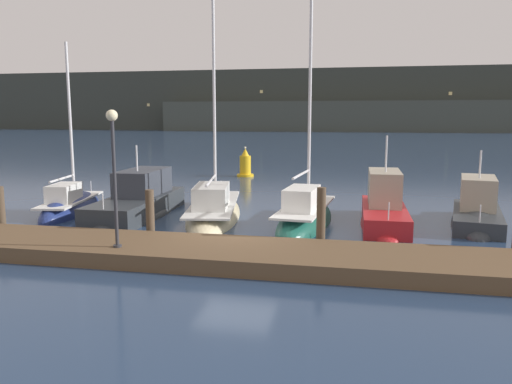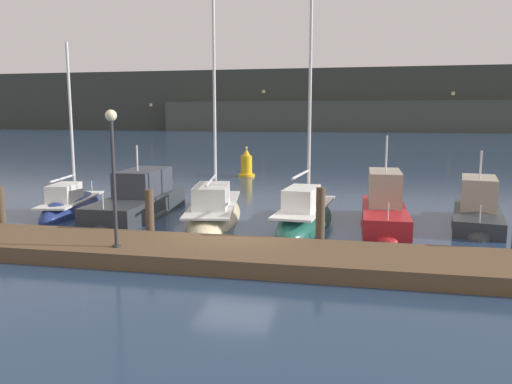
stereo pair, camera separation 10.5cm
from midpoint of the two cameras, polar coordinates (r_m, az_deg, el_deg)
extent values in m
plane|color=navy|center=(16.46, -2.50, -5.87)|extent=(400.00, 400.00, 0.00)
cube|color=brown|center=(14.46, -4.49, -7.03)|extent=(23.46, 2.80, 0.45)
cylinder|color=#4C3D2D|center=(19.65, -27.27, -1.90)|extent=(0.28, 0.28, 1.70)
cylinder|color=#4C3D2D|center=(16.75, -12.18, -2.72)|extent=(0.28, 0.28, 1.75)
cylinder|color=#4C3D2D|center=(15.39, 7.24, -3.15)|extent=(0.28, 0.28, 1.99)
ellipsoid|color=navy|center=(23.07, -20.47, -2.17)|extent=(2.51, 5.67, 1.66)
cube|color=silver|center=(22.98, -20.54, -0.85)|extent=(2.10, 4.76, 0.08)
cube|color=silver|center=(22.32, -21.22, -0.09)|extent=(1.23, 1.89, 0.74)
cylinder|color=silver|center=(23.10, -20.59, 7.52)|extent=(0.12, 0.12, 6.67)
cylinder|color=silver|center=(22.14, -21.42, 1.44)|extent=(0.51, 2.39, 0.09)
cylinder|color=silver|center=(25.27, -18.47, 0.66)|extent=(0.04, 0.04, 0.50)
ellipsoid|color=#2D3338|center=(21.38, -13.53, -2.69)|extent=(2.29, 6.89, 1.24)
cube|color=#2D3338|center=(21.30, -13.57, -1.60)|extent=(2.11, 6.20, 0.82)
cube|color=#333842|center=(21.78, -12.92, 1.14)|extent=(1.53, 3.04, 1.05)
cube|color=black|center=(23.01, -11.58, 1.98)|extent=(1.32, 0.24, 0.47)
cylinder|color=silver|center=(21.17, -13.61, 3.78)|extent=(0.07, 0.07, 1.06)
cylinder|color=silver|center=(18.64, -17.25, -0.99)|extent=(0.04, 0.04, 0.60)
ellipsoid|color=beige|center=(20.81, -4.94, -2.79)|extent=(3.46, 7.90, 1.27)
cube|color=silver|center=(20.71, -4.96, -1.34)|extent=(2.90, 6.64, 0.08)
cube|color=silver|center=(19.73, -5.26, -0.45)|extent=(1.69, 2.64, 0.87)
cylinder|color=silver|center=(21.07, -4.99, 13.65)|extent=(0.12, 0.12, 10.86)
cylinder|color=silver|center=(19.50, -5.33, 1.34)|extent=(0.70, 3.30, 0.09)
cylinder|color=silver|center=(24.13, -4.11, 0.71)|extent=(0.04, 0.04, 0.50)
ellipsoid|color=#195647|center=(19.29, 5.51, -3.72)|extent=(2.35, 6.42, 1.63)
cube|color=silver|center=(19.15, 5.54, -1.68)|extent=(1.98, 5.40, 0.08)
cube|color=silver|center=(18.35, 5.08, -0.73)|extent=(1.24, 2.10, 0.81)
cylinder|color=silver|center=(19.35, 6.03, 11.16)|extent=(0.12, 0.12, 8.57)
cylinder|color=silver|center=(18.09, 5.04, 2.04)|extent=(0.36, 2.77, 0.09)
cylinder|color=silver|center=(21.91, 7.06, 0.28)|extent=(0.04, 0.04, 0.50)
ellipsoid|color=red|center=(19.79, 14.24, -3.63)|extent=(1.75, 5.97, 0.95)
cube|color=red|center=(19.72, 14.27, -2.64)|extent=(1.61, 5.37, 0.70)
cube|color=#A39984|center=(20.14, 14.30, 0.51)|extent=(1.19, 2.63, 1.32)
cube|color=black|center=(21.30, 14.17, 1.49)|extent=(1.04, 0.26, 0.59)
cylinder|color=silver|center=(19.52, 14.52, 4.24)|extent=(0.07, 0.07, 1.39)
cylinder|color=silver|center=(17.14, 14.75, -2.14)|extent=(0.04, 0.04, 0.60)
ellipsoid|color=#2D3338|center=(20.81, 23.73, -3.51)|extent=(2.80, 5.76, 1.36)
cube|color=#2D3338|center=(20.75, 23.78, -2.71)|extent=(2.56, 5.19, 0.59)
cube|color=#A39984|center=(21.15, 23.89, -0.04)|extent=(1.66, 2.61, 1.21)
cube|color=black|center=(22.22, 23.84, 0.83)|extent=(1.12, 0.44, 0.54)
cylinder|color=silver|center=(20.58, 24.12, 2.90)|extent=(0.07, 0.07, 1.06)
cylinder|color=silver|center=(18.37, 24.09, -2.26)|extent=(0.04, 0.04, 0.60)
cylinder|color=gold|center=(34.24, -1.32, 1.93)|extent=(1.15, 1.15, 0.16)
cylinder|color=gold|center=(34.16, -1.32, 3.11)|extent=(0.76, 0.76, 1.25)
cone|color=gold|center=(34.08, -1.33, 4.57)|extent=(0.53, 0.53, 0.50)
sphere|color=#F9EAB7|center=(34.06, -1.33, 5.08)|extent=(0.16, 0.16, 0.16)
cylinder|color=#2D2D33|center=(14.80, -15.74, -5.95)|extent=(0.24, 0.24, 0.06)
cylinder|color=#2D2D33|center=(14.46, -16.04, 0.89)|extent=(0.10, 0.10, 3.50)
sphere|color=#F9EAB7|center=(14.34, -16.36, 8.40)|extent=(0.32, 0.32, 0.32)
cube|color=#333833|center=(140.84, 10.04, 10.26)|extent=(240.00, 16.00, 16.26)
cube|color=#3F463F|center=(132.47, 20.94, 8.06)|extent=(144.00, 10.00, 7.64)
cube|color=#F4DB8C|center=(134.64, 21.31, 10.45)|extent=(0.80, 0.10, 0.80)
cube|color=#F4DB8C|center=(135.25, 0.60, 11.41)|extent=(0.80, 0.10, 0.80)
cube|color=#F4DB8C|center=(139.88, -7.08, 8.97)|extent=(0.80, 0.10, 0.80)
cube|color=#F4DB8C|center=(144.71, -12.21, 9.71)|extent=(0.80, 0.10, 0.80)
cube|color=#F4DB8C|center=(134.84, 21.82, 7.07)|extent=(0.80, 0.10, 0.80)
cube|color=#F4DB8C|center=(137.12, -3.20, 8.56)|extent=(0.80, 0.10, 0.80)
cube|color=#F4DB8C|center=(137.52, -3.77, 10.08)|extent=(0.80, 0.10, 0.80)
cube|color=#F4DB8C|center=(132.91, 14.92, 8.23)|extent=(0.80, 0.10, 0.80)
cube|color=#F4DB8C|center=(135.33, 0.15, 9.63)|extent=(0.80, 0.10, 0.80)
camera|label=1|loc=(0.05, -90.15, -0.02)|focal=35.00mm
camera|label=2|loc=(0.05, 89.85, 0.02)|focal=35.00mm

